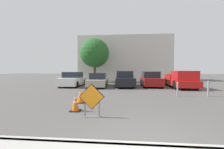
{
  "coord_description": "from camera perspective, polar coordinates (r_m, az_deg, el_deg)",
  "views": [
    {
      "loc": [
        -0.49,
        -3.22,
        1.74
      ],
      "look_at": [
        -1.52,
        7.88,
        1.36
      ],
      "focal_mm": 24.0,
      "sensor_mm": 36.0,
      "label": 1
    }
  ],
  "objects": [
    {
      "name": "ground_plane",
      "position": [
        13.34,
        7.4,
        -5.58
      ],
      "size": [
        96.0,
        96.0,
        0.0
      ],
      "primitive_type": "plane",
      "color": "#565451"
    },
    {
      "name": "street_tree_behind_lot",
      "position": [
        21.02,
        -6.63,
        8.11
      ],
      "size": [
        3.99,
        3.99,
        6.01
      ],
      "color": "#513823",
      "rests_on": "ground_plane"
    },
    {
      "name": "traffic_cone_second",
      "position": [
        8.1,
        -11.89,
        -8.12
      ],
      "size": [
        0.5,
        0.5,
        0.69
      ],
      "color": "black",
      "rests_on": "ground_plane"
    },
    {
      "name": "bollard_nearest",
      "position": [
        10.7,
        23.68,
        -4.96
      ],
      "size": [
        0.12,
        0.12,
        0.92
      ],
      "color": "gray",
      "rests_on": "ground_plane"
    },
    {
      "name": "parked_car_fourth",
      "position": [
        15.82,
        14.58,
        -1.9
      ],
      "size": [
        1.88,
        4.02,
        1.53
      ],
      "rotation": [
        0.0,
        0.0,
        3.15
      ],
      "color": "maroon",
      "rests_on": "ground_plane"
    },
    {
      "name": "parked_car_second",
      "position": [
        15.44,
        -5.27,
        -2.2
      ],
      "size": [
        2.08,
        4.79,
        1.37
      ],
      "rotation": [
        0.0,
        0.0,
        3.21
      ],
      "color": "#A39984",
      "rests_on": "ground_plane"
    },
    {
      "name": "parked_car_nearest",
      "position": [
        16.12,
        -14.73,
        -1.9
      ],
      "size": [
        1.92,
        4.04,
        1.48
      ],
      "rotation": [
        0.0,
        0.0,
        3.14
      ],
      "color": "white",
      "rests_on": "ground_plane"
    },
    {
      "name": "traffic_cone_nearest",
      "position": [
        6.55,
        -13.76,
        -10.2
      ],
      "size": [
        0.42,
        0.42,
        0.76
      ],
      "color": "black",
      "rests_on": "ground_plane"
    },
    {
      "name": "pickup_truck",
      "position": [
        15.67,
        24.81,
        -1.93
      ],
      "size": [
        2.11,
        5.3,
        1.62
      ],
      "rotation": [
        0.0,
        0.0,
        3.11
      ],
      "color": "red",
      "rests_on": "ground_plane"
    },
    {
      "name": "parked_car_third",
      "position": [
        15.4,
        4.77,
        -1.86
      ],
      "size": [
        2.09,
        4.64,
        1.58
      ],
      "rotation": [
        0.0,
        0.0,
        3.2
      ],
      "color": "black",
      "rests_on": "ground_plane"
    },
    {
      "name": "bollard_second",
      "position": [
        11.44,
        32.79,
        -4.49
      ],
      "size": [
        0.12,
        0.12,
        0.99
      ],
      "color": "gray",
      "rests_on": "ground_plane"
    },
    {
      "name": "road_closed_sign",
      "position": [
        5.57,
        -7.69,
        -9.54
      ],
      "size": [
        0.94,
        0.2,
        1.22
      ],
      "color": "black",
      "rests_on": "ground_plane"
    },
    {
      "name": "building_facade_backdrop",
      "position": [
        25.45,
        4.81,
        5.94
      ],
      "size": [
        14.62,
        5.0,
        7.04
      ],
      "color": "beige",
      "rests_on": "ground_plane"
    },
    {
      "name": "curb_lip",
      "position": [
        3.66,
        13.79,
        -25.28
      ],
      "size": [
        21.63,
        0.2,
        0.14
      ],
      "color": "#ADAAA3",
      "rests_on": "ground_plane"
    }
  ]
}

